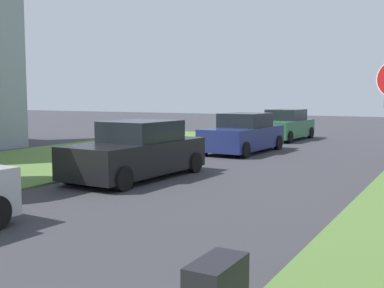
# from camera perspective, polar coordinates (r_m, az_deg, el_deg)

# --- Properties ---
(parked_sedan_black) EXTENTS (2.08, 4.47, 1.57)m
(parked_sedan_black) POSITION_cam_1_polar(r_m,az_deg,el_deg) (13.26, -6.51, -0.94)
(parked_sedan_black) COLOR black
(parked_sedan_black) RESTS_ON ground
(parked_sedan_navy) EXTENTS (2.08, 4.47, 1.57)m
(parked_sedan_navy) POSITION_cam_1_polar(r_m,az_deg,el_deg) (19.40, 6.14, 1.16)
(parked_sedan_navy) COLOR navy
(parked_sedan_navy) RESTS_ON ground
(parked_sedan_green) EXTENTS (2.08, 4.47, 1.57)m
(parked_sedan_green) POSITION_cam_1_polar(r_m,az_deg,el_deg) (25.34, 11.01, 2.14)
(parked_sedan_green) COLOR #28663D
(parked_sedan_green) RESTS_ON ground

